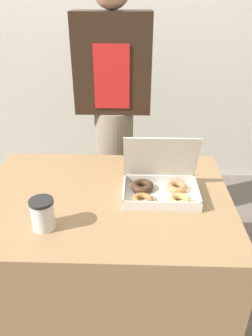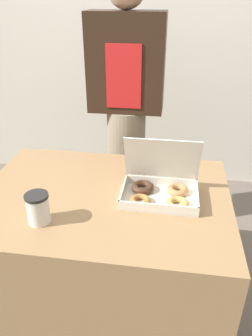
% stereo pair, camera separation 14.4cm
% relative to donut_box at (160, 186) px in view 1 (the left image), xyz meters
% --- Properties ---
extents(ground_plane, '(14.00, 14.00, 0.00)m').
position_rel_donut_box_xyz_m(ground_plane, '(-0.25, -0.02, -0.75)').
color(ground_plane, '#665B51').
extents(wall_back, '(10.00, 0.05, 2.60)m').
position_rel_donut_box_xyz_m(wall_back, '(-0.25, 1.47, 0.55)').
color(wall_back, beige).
rests_on(wall_back, ground_plane).
extents(table, '(1.14, 0.83, 0.71)m').
position_rel_donut_box_xyz_m(table, '(-0.25, -0.02, -0.40)').
color(table, '#99754C').
rests_on(table, ground_plane).
extents(donut_box, '(0.33, 0.24, 0.27)m').
position_rel_donut_box_xyz_m(donut_box, '(0.00, 0.00, 0.00)').
color(donut_box, silver).
rests_on(donut_box, table).
extents(coffee_cup, '(0.09, 0.09, 0.13)m').
position_rel_donut_box_xyz_m(coffee_cup, '(-0.46, -0.25, 0.02)').
color(coffee_cup, silver).
rests_on(coffee_cup, table).
extents(person_customer, '(0.44, 0.24, 1.65)m').
position_rel_donut_box_xyz_m(person_customer, '(-0.25, 0.70, 0.13)').
color(person_customer, gray).
rests_on(person_customer, ground_plane).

